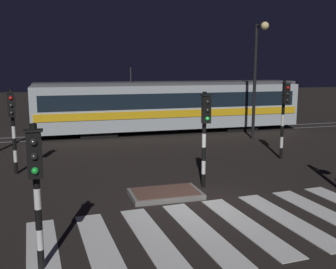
{
  "coord_description": "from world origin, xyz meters",
  "views": [
    {
      "loc": [
        -4.12,
        -10.86,
        4.15
      ],
      "look_at": [
        0.38,
        4.58,
        1.4
      ],
      "focal_mm": 42.16,
      "sensor_mm": 36.0,
      "label": 1
    }
  ],
  "objects_px": {
    "traffic_light_median_centre": "(205,125)",
    "street_lamp_trackside_right": "(258,66)",
    "traffic_light_corner_far_right": "(284,108)",
    "traffic_light_corner_far_left": "(13,119)",
    "tram": "(170,105)",
    "traffic_light_corner_near_left": "(36,177)"
  },
  "relations": [
    {
      "from": "traffic_light_corner_far_right",
      "to": "street_lamp_trackside_right",
      "type": "bearing_deg",
      "value": 75.91
    },
    {
      "from": "traffic_light_corner_far_right",
      "to": "traffic_light_corner_near_left",
      "type": "xyz_separation_m",
      "value": [
        -10.33,
        -7.46,
        -0.34
      ]
    },
    {
      "from": "traffic_light_median_centre",
      "to": "tram",
      "type": "distance_m",
      "value": 11.93
    },
    {
      "from": "traffic_light_corner_far_right",
      "to": "traffic_light_corner_near_left",
      "type": "bearing_deg",
      "value": -144.15
    },
    {
      "from": "tram",
      "to": "traffic_light_corner_far_left",
      "type": "bearing_deg",
      "value": -137.43
    },
    {
      "from": "traffic_light_corner_far_right",
      "to": "traffic_light_median_centre",
      "type": "relative_size",
      "value": 1.07
    },
    {
      "from": "traffic_light_corner_far_right",
      "to": "traffic_light_median_centre",
      "type": "xyz_separation_m",
      "value": [
        -5.01,
        -3.07,
        -0.16
      ]
    },
    {
      "from": "traffic_light_median_centre",
      "to": "street_lamp_trackside_right",
      "type": "distance_m",
      "value": 10.15
    },
    {
      "from": "traffic_light_corner_near_left",
      "to": "traffic_light_median_centre",
      "type": "xyz_separation_m",
      "value": [
        5.32,
        4.39,
        0.18
      ]
    },
    {
      "from": "traffic_light_median_centre",
      "to": "tram",
      "type": "xyz_separation_m",
      "value": [
        2.26,
        11.7,
        -0.45
      ]
    },
    {
      "from": "street_lamp_trackside_right",
      "to": "tram",
      "type": "bearing_deg",
      "value": 135.09
    },
    {
      "from": "traffic_light_median_centre",
      "to": "traffic_light_corner_far_left",
      "type": "height_order",
      "value": "traffic_light_median_centre"
    },
    {
      "from": "traffic_light_corner_far_right",
      "to": "traffic_light_median_centre",
      "type": "distance_m",
      "value": 5.88
    },
    {
      "from": "street_lamp_trackside_right",
      "to": "traffic_light_corner_far_right",
      "type": "bearing_deg",
      "value": -104.09
    },
    {
      "from": "traffic_light_median_centre",
      "to": "street_lamp_trackside_right",
      "type": "bearing_deg",
      "value": 51.48
    },
    {
      "from": "traffic_light_corner_far_left",
      "to": "tram",
      "type": "relative_size",
      "value": 0.19
    },
    {
      "from": "traffic_light_corner_near_left",
      "to": "tram",
      "type": "xyz_separation_m",
      "value": [
        7.58,
        16.09,
        -0.27
      ]
    },
    {
      "from": "traffic_light_median_centre",
      "to": "traffic_light_corner_far_left",
      "type": "bearing_deg",
      "value": 150.14
    },
    {
      "from": "tram",
      "to": "traffic_light_corner_far_right",
      "type": "bearing_deg",
      "value": -72.34
    },
    {
      "from": "traffic_light_corner_far_right",
      "to": "street_lamp_trackside_right",
      "type": "xyz_separation_m",
      "value": [
        1.18,
        4.71,
        1.85
      ]
    },
    {
      "from": "traffic_light_median_centre",
      "to": "traffic_light_corner_far_right",
      "type": "bearing_deg",
      "value": 31.47
    },
    {
      "from": "street_lamp_trackside_right",
      "to": "tram",
      "type": "relative_size",
      "value": 0.38
    }
  ]
}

